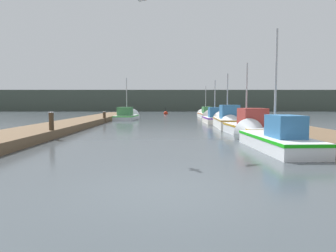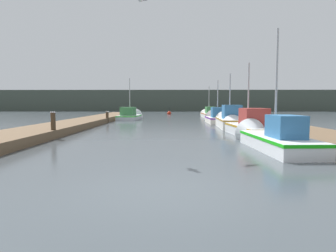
# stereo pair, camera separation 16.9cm
# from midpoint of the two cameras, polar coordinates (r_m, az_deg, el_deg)

# --- Properties ---
(ground_plane) EXTENTS (200.00, 200.00, 0.00)m
(ground_plane) POSITION_cam_midpoint_polar(r_m,az_deg,el_deg) (5.88, -0.81, -12.53)
(ground_plane) COLOR #3D4449
(dock_left) EXTENTS (2.78, 40.00, 0.41)m
(dock_left) POSITION_cam_midpoint_polar(r_m,az_deg,el_deg) (22.73, -16.67, 0.46)
(dock_left) COLOR brown
(dock_left) RESTS_ON ground_plane
(dock_right) EXTENTS (2.78, 40.00, 0.41)m
(dock_right) POSITION_cam_midpoint_polar(r_m,az_deg,el_deg) (22.63, 17.64, 0.42)
(dock_right) COLOR brown
(dock_right) RESTS_ON ground_plane
(distant_shore_ridge) EXTENTS (120.00, 16.00, 4.30)m
(distant_shore_ridge) POSITION_cam_midpoint_polar(r_m,az_deg,el_deg) (68.46, 0.75, 4.83)
(distant_shore_ridge) COLOR #424C42
(distant_shore_ridge) RESTS_ON ground_plane
(fishing_boat_0) EXTENTS (1.77, 5.66, 4.87)m
(fishing_boat_0) POSITION_cam_midpoint_polar(r_m,az_deg,el_deg) (12.24, 19.36, -2.09)
(fishing_boat_0) COLOR silver
(fishing_boat_0) RESTS_ON ground_plane
(fishing_boat_1) EXTENTS (1.78, 6.02, 4.22)m
(fishing_boat_1) POSITION_cam_midpoint_polar(r_m,az_deg,el_deg) (16.72, 14.90, -0.11)
(fishing_boat_1) COLOR silver
(fishing_boat_1) RESTS_ON ground_plane
(fishing_boat_2) EXTENTS (1.79, 5.73, 4.14)m
(fishing_boat_2) POSITION_cam_midpoint_polar(r_m,az_deg,el_deg) (21.45, 11.80, 1.10)
(fishing_boat_2) COLOR silver
(fishing_boat_2) RESTS_ON ground_plane
(fishing_boat_3) EXTENTS (1.79, 4.47, 4.16)m
(fishing_boat_3) POSITION_cam_midpoint_polar(r_m,az_deg,el_deg) (26.03, 9.50, 1.48)
(fishing_boat_3) COLOR silver
(fishing_boat_3) RESTS_ON ground_plane
(fishing_boat_4) EXTENTS (2.11, 4.99, 4.82)m
(fishing_boat_4) POSITION_cam_midpoint_polar(r_m,az_deg,el_deg) (30.94, -6.97, 1.96)
(fishing_boat_4) COLOR silver
(fishing_boat_4) RESTS_ON ground_plane
(fishing_boat_5) EXTENTS (1.59, 5.30, 4.02)m
(fishing_boat_5) POSITION_cam_midpoint_polar(r_m,az_deg,el_deg) (35.40, 7.87, 2.27)
(fishing_boat_5) COLOR silver
(fishing_boat_5) RESTS_ON ground_plane
(mooring_piling_0) EXTENTS (0.28, 0.28, 1.36)m
(mooring_piling_0) POSITION_cam_midpoint_polar(r_m,az_deg,el_deg) (27.00, 11.81, 2.18)
(mooring_piling_0) COLOR #473523
(mooring_piling_0) RESTS_ON ground_plane
(mooring_piling_1) EXTENTS (0.27, 0.27, 0.98)m
(mooring_piling_1) POSITION_cam_midpoint_polar(r_m,az_deg,el_deg) (26.13, -11.32, 1.69)
(mooring_piling_1) COLOR #473523
(mooring_piling_1) RESTS_ON ground_plane
(mooring_piling_3) EXTENTS (0.26, 0.26, 1.29)m
(mooring_piling_3) POSITION_cam_midpoint_polar(r_m,az_deg,el_deg) (15.34, -20.72, 0.18)
(mooring_piling_3) COLOR #473523
(mooring_piling_3) RESTS_ON ground_plane
(channel_buoy) EXTENTS (0.60, 0.60, 1.10)m
(channel_buoy) POSITION_cam_midpoint_polar(r_m,az_deg,el_deg) (44.15, 0.34, 2.45)
(channel_buoy) COLOR red
(channel_buoy) RESTS_ON ground_plane
(seagull_lead) EXTENTS (0.53, 0.38, 0.12)m
(seagull_lead) POSITION_cam_midpoint_polar(r_m,az_deg,el_deg) (12.83, -4.77, 22.79)
(seagull_lead) COLOR white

